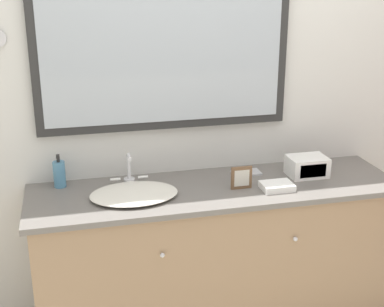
{
  "coord_description": "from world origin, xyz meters",
  "views": [
    {
      "loc": [
        -0.75,
        -2.25,
        1.98
      ],
      "look_at": [
        -0.13,
        0.29,
        1.07
      ],
      "focal_mm": 50.0,
      "sensor_mm": 36.0,
      "label": 1
    }
  ],
  "objects_px": {
    "soap_bottle": "(59,174)",
    "appliance_box": "(307,166)",
    "picture_frame": "(241,178)",
    "sink_basin": "(134,193)"
  },
  "relations": [
    {
      "from": "soap_bottle",
      "to": "picture_frame",
      "type": "xyz_separation_m",
      "value": [
        0.94,
        -0.25,
        -0.01
      ]
    },
    {
      "from": "soap_bottle",
      "to": "sink_basin",
      "type": "bearing_deg",
      "value": -30.97
    },
    {
      "from": "sink_basin",
      "to": "soap_bottle",
      "type": "relative_size",
      "value": 2.47
    },
    {
      "from": "soap_bottle",
      "to": "appliance_box",
      "type": "relative_size",
      "value": 0.86
    },
    {
      "from": "picture_frame",
      "to": "sink_basin",
      "type": "bearing_deg",
      "value": 176.6
    },
    {
      "from": "appliance_box",
      "to": "soap_bottle",
      "type": "bearing_deg",
      "value": 173.29
    },
    {
      "from": "sink_basin",
      "to": "appliance_box",
      "type": "xyz_separation_m",
      "value": [
        0.99,
        0.06,
        0.04
      ]
    },
    {
      "from": "sink_basin",
      "to": "picture_frame",
      "type": "xyz_separation_m",
      "value": [
        0.57,
        -0.03,
        0.04
      ]
    },
    {
      "from": "sink_basin",
      "to": "picture_frame",
      "type": "relative_size",
      "value": 3.66
    },
    {
      "from": "picture_frame",
      "to": "appliance_box",
      "type": "bearing_deg",
      "value": 12.62
    }
  ]
}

